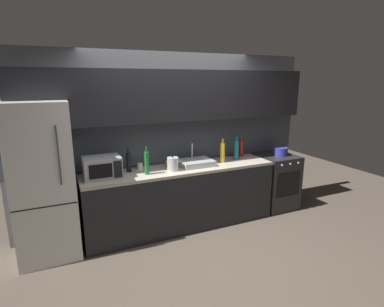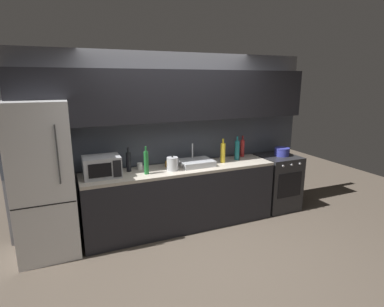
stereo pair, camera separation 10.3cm
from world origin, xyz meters
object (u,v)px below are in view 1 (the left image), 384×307
Objects in this scene: kettle at (173,164)px; mug_amber at (168,164)px; microwave at (102,167)px; wine_bottle_dark at (129,162)px; wine_bottle_yellow at (222,152)px; cooking_pot at (280,151)px; oven_range at (276,181)px; wine_bottle_teal at (236,150)px; wine_bottle_green at (147,163)px; wine_bottle_red at (241,148)px; refrigerator at (44,182)px; mug_white at (140,166)px.

mug_amber is at bearing 90.30° from kettle.
microwave is 0.38m from wine_bottle_dark.
wine_bottle_yellow reaches higher than cooking_pot.
oven_range is at bearing -2.73° from wine_bottle_dark.
kettle is 0.57× the size of wine_bottle_teal.
kettle is at bearing 2.99° from wine_bottle_green.
kettle is at bearing -5.57° from microwave.
wine_bottle_dark reaches higher than mug_amber.
wine_bottle_red reaches higher than wine_bottle_dark.
kettle is 0.84m from wine_bottle_yellow.
wine_bottle_teal is 4.30× the size of mug_amber.
wine_bottle_green is at bearing -177.71° from oven_range.
mug_amber is (1.60, 0.11, -0.00)m from refrigerator.
wine_bottle_green is at bearing -177.01° from kettle.
wine_bottle_yellow is (-1.04, 0.02, 0.60)m from oven_range.
wine_bottle_green is (0.55, -0.11, 0.02)m from microwave.
wine_bottle_red is (2.91, 0.22, 0.10)m from refrigerator.
wine_bottle_dark is 2.50m from cooking_pot.
kettle is 0.61× the size of wine_bottle_red.
microwave is at bearing 168.79° from wine_bottle_green.
mug_amber is at bearing -0.25° from wine_bottle_dark.
wine_bottle_yellow is 1.07× the size of wine_bottle_red.
refrigerator is 21.02× the size of mug_white.
microwave is 0.56m from wine_bottle_green.
wine_bottle_teal reaches higher than microwave.
refrigerator is 1.61m from mug_amber.
wine_bottle_teal is at bearing 6.46° from wine_bottle_green.
refrigerator reaches higher than mug_white.
mug_amber is 0.40m from mug_white.
wine_bottle_dark is at bearing 176.00° from wine_bottle_yellow.
wine_bottle_dark reaches higher than microwave.
wine_bottle_teal is 1.50m from wine_bottle_green.
mug_white is at bearing 96.27° from wine_bottle_green.
wine_bottle_yellow is 0.85m from mug_amber.
microwave is 1.76m from wine_bottle_yellow.
microwave is at bearing 179.63° from cooking_pot.
wine_bottle_green is at bearing -47.29° from wine_bottle_dark.
oven_range is at bearing -1.01° from wine_bottle_yellow.
wine_bottle_yellow is at bearing -157.11° from wine_bottle_red.
cooking_pot reaches higher than mug_amber.
wine_bottle_red is 3.79× the size of mug_white.
cooking_pot is (0.05, 0.00, 0.52)m from oven_range.
wine_bottle_teal is at bearing -1.80° from mug_amber.
wine_bottle_yellow reaches higher than mug_white.
mug_white is at bearing 176.78° from wine_bottle_teal.
mug_amber is at bearing 4.01° from refrigerator.
cooking_pot is at bearing 2.14° from kettle.
mug_white is at bearing -178.23° from wine_bottle_red.
wine_bottle_red is at bearing 10.37° from wine_bottle_green.
kettle is at bearing -89.70° from mug_amber.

